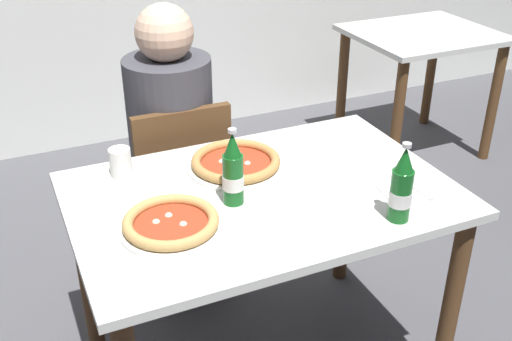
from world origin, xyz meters
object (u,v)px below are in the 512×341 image
dining_table_background (420,58)px  napkin_with_cutlery (407,188)px  beer_bottle_center (401,188)px  pizza_marinara_far (171,223)px  beer_bottle_left (233,172)px  paper_cup (120,162)px  chair_behind_table (178,184)px  dining_table_main (262,221)px  pizza_margherita_near (236,163)px  diner_seated (173,157)px

dining_table_background → napkin_with_cutlery: 1.87m
dining_table_background → beer_bottle_center: size_ratio=3.24×
dining_table_background → pizza_marinara_far: (-1.93, -1.36, 0.18)m
beer_bottle_left → paper_cup: (-0.27, 0.31, -0.06)m
dining_table_background → chair_behind_table: bearing=-158.8°
beer_bottle_center → paper_cup: bearing=138.7°
chair_behind_table → dining_table_background: chair_behind_table is taller
dining_table_main → beer_bottle_center: bearing=-46.0°
pizza_margherita_near → beer_bottle_left: size_ratio=1.33×
dining_table_main → diner_seated: size_ratio=0.99×
pizza_margherita_near → napkin_with_cutlery: size_ratio=1.64×
beer_bottle_left → dining_table_main: bearing=12.0°
beer_bottle_center → pizza_margherita_near: bearing=123.0°
diner_seated → beer_bottle_left: bearing=-90.7°
diner_seated → chair_behind_table: bearing=-91.0°
beer_bottle_left → dining_table_background: bearing=37.1°
dining_table_background → beer_bottle_left: size_ratio=3.24×
chair_behind_table → diner_seated: size_ratio=0.70×
paper_cup → dining_table_background: bearing=26.3°
napkin_with_cutlery → pizza_marinara_far: bearing=173.7°
beer_bottle_left → napkin_with_cutlery: beer_bottle_left is taller
pizza_marinara_far → pizza_margherita_near: bearing=40.7°
dining_table_main → beer_bottle_center: 0.48m
diner_seated → paper_cup: 0.51m
pizza_margherita_near → chair_behind_table: bearing=100.7°
dining_table_main → napkin_with_cutlery: bearing=-22.0°
diner_seated → beer_bottle_center: bearing=-67.8°
pizza_margherita_near → paper_cup: (-0.36, 0.11, 0.03)m
pizza_marinara_far → diner_seated: bearing=73.1°
beer_bottle_center → diner_seated: bearing=112.2°
dining_table_main → pizza_marinara_far: size_ratio=4.04×
beer_bottle_left → diner_seated: bearing=89.3°
dining_table_main → napkin_with_cutlery: napkin_with_cutlery is taller
beer_bottle_center → paper_cup: size_ratio=2.60×
diner_seated → paper_cup: bearing=-127.2°
chair_behind_table → diner_seated: bearing=-90.3°
dining_table_main → beer_bottle_center: size_ratio=4.86×
dining_table_background → beer_bottle_left: bearing=-142.9°
pizza_marinara_far → napkin_with_cutlery: 0.76m
pizza_marinara_far → napkin_with_cutlery: bearing=-6.3°
dining_table_main → beer_bottle_center: beer_bottle_center is taller
paper_cup → dining_table_main: bearing=-37.1°
dining_table_main → pizza_marinara_far: bearing=-164.6°
diner_seated → beer_bottle_center: (0.40, -0.97, 0.27)m
pizza_margherita_near → paper_cup: size_ratio=3.45×
napkin_with_cutlery → beer_bottle_center: bearing=-134.7°
dining_table_background → dining_table_main: bearing=-141.6°
pizza_marinara_far → napkin_with_cutlery: pizza_marinara_far is taller
napkin_with_cutlery → diner_seated: bearing=122.3°
beer_bottle_center → dining_table_main: bearing=134.0°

